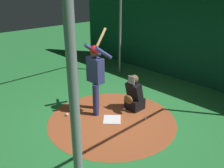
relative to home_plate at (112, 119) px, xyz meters
name	(u,v)px	position (x,y,z in m)	size (l,w,h in m)	color
ground_plane	(112,120)	(0.00, 0.00, -0.01)	(26.61, 26.61, 0.00)	#287A38
dirt_circle	(112,120)	(0.00, 0.00, -0.01)	(3.11, 3.11, 0.01)	#9E4C28
home_plate	(112,119)	(0.00, 0.00, 0.00)	(0.42, 0.42, 0.01)	white
batter	(96,73)	(-0.01, -0.60, 1.05)	(0.68, 0.49, 2.09)	navy
catcher	(134,96)	(-0.80, -0.01, 0.37)	(0.58, 0.40, 0.97)	black
back_wall	(198,29)	(-3.69, 0.00, 1.74)	(0.23, 10.61, 3.48)	#0F472D
cage_frame	(112,28)	(0.00, 0.00, 2.22)	(5.34, 4.82, 3.25)	gray
baseball_0	(67,114)	(0.69, -0.92, 0.03)	(0.07, 0.07, 0.07)	white
baseball_1	(124,109)	(-0.56, -0.12, 0.03)	(0.07, 0.07, 0.07)	white
baseball_2	(145,118)	(-0.60, 0.55, 0.03)	(0.07, 0.07, 0.07)	white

